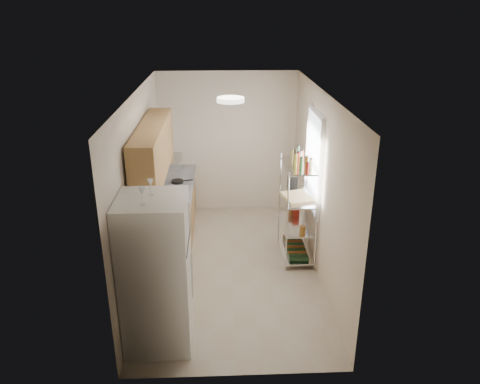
# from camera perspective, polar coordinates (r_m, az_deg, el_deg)

# --- Properties ---
(room) EXTENTS (2.52, 4.42, 2.62)m
(room) POSITION_cam_1_polar(r_m,az_deg,el_deg) (6.52, -1.14, 0.66)
(room) COLOR #B3A791
(room) RESTS_ON ground
(counter_run) EXTENTS (0.63, 3.51, 0.90)m
(counter_run) POSITION_cam_1_polar(r_m,az_deg,el_deg) (7.31, -8.43, -4.41)
(counter_run) COLOR #A77747
(counter_run) RESTS_ON ground
(upper_cabinets) EXTENTS (0.33, 2.20, 0.72)m
(upper_cabinets) POSITION_cam_1_polar(r_m,az_deg,el_deg) (6.51, -10.55, 5.00)
(upper_cabinets) COLOR #A77747
(upper_cabinets) RESTS_ON room
(range_hood) EXTENTS (0.50, 0.60, 0.12)m
(range_hood) POSITION_cam_1_polar(r_m,az_deg,el_deg) (7.39, -9.12, 3.71)
(range_hood) COLOR #B7BABC
(range_hood) RESTS_ON room
(window) EXTENTS (0.06, 1.00, 1.46)m
(window) POSITION_cam_1_polar(r_m,az_deg,el_deg) (6.90, 9.01, 3.80)
(window) COLOR white
(window) RESTS_ON room
(bakers_rack) EXTENTS (0.45, 0.90, 1.73)m
(bakers_rack) POSITION_cam_1_polar(r_m,az_deg,el_deg) (6.96, 7.10, 0.20)
(bakers_rack) COLOR silver
(bakers_rack) RESTS_ON ground
(ceiling_dome) EXTENTS (0.34, 0.34, 0.05)m
(ceiling_dome) POSITION_cam_1_polar(r_m,az_deg,el_deg) (5.88, -1.16, 11.19)
(ceiling_dome) COLOR white
(ceiling_dome) RESTS_ON room
(refrigerator) EXTENTS (0.74, 0.74, 1.80)m
(refrigerator) POSITION_cam_1_polar(r_m,az_deg,el_deg) (5.33, -10.18, -9.72)
(refrigerator) COLOR silver
(refrigerator) RESTS_ON ground
(wine_glass_a) EXTENTS (0.06, 0.06, 0.18)m
(wine_glass_a) POSITION_cam_1_polar(r_m,az_deg,el_deg) (4.98, -10.84, 0.58)
(wine_glass_a) COLOR silver
(wine_glass_a) RESTS_ON refrigerator
(wine_glass_b) EXTENTS (0.07, 0.07, 0.19)m
(wine_glass_b) POSITION_cam_1_polar(r_m,az_deg,el_deg) (4.75, -11.82, -0.48)
(wine_glass_b) COLOR silver
(wine_glass_b) RESTS_ON refrigerator
(rice_cooker) EXTENTS (0.28, 0.28, 0.22)m
(rice_cooker) POSITION_cam_1_polar(r_m,az_deg,el_deg) (6.94, -9.28, -0.86)
(rice_cooker) COLOR silver
(rice_cooker) RESTS_ON counter_run
(frying_pan_large) EXTENTS (0.29, 0.29, 0.04)m
(frying_pan_large) POSITION_cam_1_polar(r_m,az_deg,el_deg) (7.43, -8.95, -0.02)
(frying_pan_large) COLOR black
(frying_pan_large) RESTS_ON counter_run
(frying_pan_small) EXTENTS (0.25, 0.25, 0.04)m
(frying_pan_small) POSITION_cam_1_polar(r_m,az_deg,el_deg) (7.86, -7.62, 1.28)
(frying_pan_small) COLOR black
(frying_pan_small) RESTS_ON counter_run
(cutting_board) EXTENTS (0.49, 0.57, 0.03)m
(cutting_board) POSITION_cam_1_polar(r_m,az_deg,el_deg) (6.93, 6.98, -0.61)
(cutting_board) COLOR tan
(cutting_board) RESTS_ON bakers_rack
(espresso_machine) EXTENTS (0.16, 0.22, 0.25)m
(espresso_machine) POSITION_cam_1_polar(r_m,az_deg,el_deg) (7.24, 6.41, 1.32)
(espresso_machine) COLOR black
(espresso_machine) RESTS_ON bakers_rack
(storage_bag) EXTENTS (0.10, 0.14, 0.16)m
(storage_bag) POSITION_cam_1_polar(r_m,az_deg,el_deg) (7.45, 6.78, -2.18)
(storage_bag) COLOR maroon
(storage_bag) RESTS_ON bakers_rack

